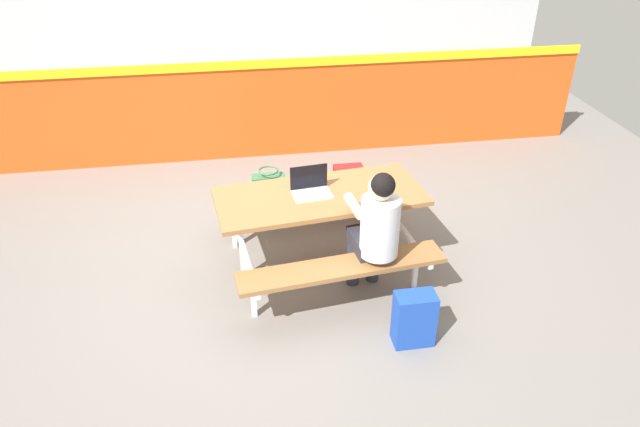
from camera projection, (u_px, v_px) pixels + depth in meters
name	position (u px, v px, depth m)	size (l,w,h in m)	color
ground_plane	(276.00, 271.00, 5.28)	(10.00, 10.00, 0.02)	gray
accent_backdrop	(251.00, 54.00, 6.69)	(8.00, 0.14, 2.60)	#E55119
picnic_table_main	(320.00, 211.00, 5.03)	(1.82, 1.73, 0.74)	#9E6B3D
student_nearer	(376.00, 226.00, 4.57)	(0.39, 0.54, 1.21)	#2D2D38
laptop_silver	(311.00, 188.00, 4.93)	(0.34, 0.26, 0.22)	silver
backpack_dark	(348.00, 186.00, 6.17)	(0.30, 0.22, 0.44)	maroon
tote_bag_bright	(269.00, 190.00, 6.14)	(0.34, 0.21, 0.43)	#3F724C
satchel_spare	(414.00, 319.00, 4.39)	(0.30, 0.22, 0.44)	#1E47B2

